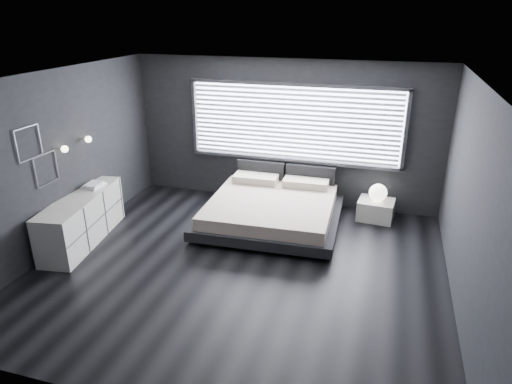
% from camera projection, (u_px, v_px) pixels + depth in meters
% --- Properties ---
extents(room, '(6.04, 6.00, 2.80)m').
position_uv_depth(room, '(239.00, 181.00, 6.38)').
color(room, black).
rests_on(room, ground).
extents(window, '(4.14, 0.09, 1.52)m').
position_uv_depth(window, '(294.00, 124.00, 8.64)').
color(window, white).
rests_on(window, ground).
extents(headboard, '(1.96, 0.16, 0.52)m').
position_uv_depth(headboard, '(285.00, 176.00, 9.01)').
color(headboard, black).
rests_on(headboard, ground).
extents(sconce_near, '(0.18, 0.11, 0.11)m').
position_uv_depth(sconce_near, '(65.00, 149.00, 7.11)').
color(sconce_near, silver).
rests_on(sconce_near, ground).
extents(sconce_far, '(0.18, 0.11, 0.11)m').
position_uv_depth(sconce_far, '(88.00, 139.00, 7.64)').
color(sconce_far, silver).
rests_on(sconce_far, ground).
extents(wall_art_upper, '(0.01, 0.48, 0.48)m').
position_uv_depth(wall_art_upper, '(29.00, 143.00, 6.51)').
color(wall_art_upper, '#47474C').
rests_on(wall_art_upper, ground).
extents(wall_art_lower, '(0.01, 0.48, 0.48)m').
position_uv_depth(wall_art_lower, '(46.00, 169.00, 6.90)').
color(wall_art_lower, '#47474C').
rests_on(wall_art_lower, ground).
extents(bed, '(2.50, 2.39, 0.62)m').
position_uv_depth(bed, '(272.00, 209.00, 8.19)').
color(bed, black).
rests_on(bed, ground).
extents(nightstand, '(0.68, 0.58, 0.37)m').
position_uv_depth(nightstand, '(376.00, 210.00, 8.42)').
color(nightstand, beige).
rests_on(nightstand, ground).
extents(orb_lamp, '(0.32, 0.32, 0.32)m').
position_uv_depth(orb_lamp, '(378.00, 193.00, 8.27)').
color(orb_lamp, white).
rests_on(orb_lamp, nightstand).
extents(dresser, '(0.85, 2.05, 0.80)m').
position_uv_depth(dresser, '(82.00, 219.00, 7.55)').
color(dresser, beige).
rests_on(dresser, ground).
extents(book_stack, '(0.28, 0.37, 0.07)m').
position_uv_depth(book_stack, '(94.00, 185.00, 7.80)').
color(book_stack, white).
rests_on(book_stack, dresser).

